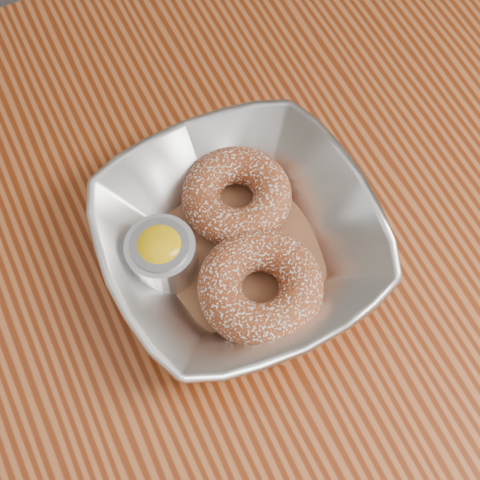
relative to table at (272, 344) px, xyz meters
name	(u,v)px	position (x,y,z in m)	size (l,w,h in m)	color
ground_plane	(257,461)	(0.00, 0.00, -0.65)	(4.00, 4.00, 0.00)	#565659
table	(272,344)	(0.00, 0.00, 0.00)	(1.20, 0.80, 0.75)	brown
serving_bowl	(240,242)	(-0.01, 0.05, 0.13)	(0.22, 0.22, 0.05)	silver
parchment	(240,251)	(-0.01, 0.05, 0.11)	(0.14, 0.14, 0.00)	brown
donut_back	(237,196)	(0.01, 0.09, 0.12)	(0.09, 0.09, 0.03)	brown
donut_front	(260,287)	(-0.01, 0.01, 0.13)	(0.10, 0.10, 0.03)	brown
ramekin	(161,254)	(-0.07, 0.07, 0.13)	(0.06, 0.06, 0.05)	silver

